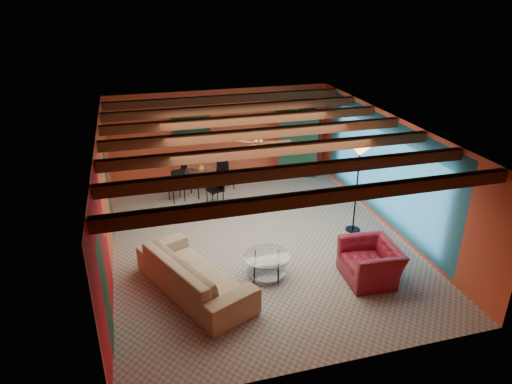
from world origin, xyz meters
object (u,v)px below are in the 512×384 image
object	(u,v)px
armchair	(370,262)
potted_plant	(296,104)
sofa	(194,273)
dining_table	(202,178)
armoire	(295,144)
vase	(201,158)
floor_lamp	(357,189)
coffee_table	(266,266)

from	to	relation	value
armchair	potted_plant	xyz separation A→B (m)	(0.45, 5.73, 1.83)
sofa	armchair	xyz separation A→B (m)	(3.44, -0.52, -0.02)
dining_table	armoire	world-z (taller)	armoire
dining_table	armchair	bearing A→B (deg)	-62.68
sofa	vase	bearing A→B (deg)	-35.66
floor_lamp	coffee_table	bearing A→B (deg)	-153.30
armchair	coffee_table	xyz separation A→B (m)	(-1.97, 0.62, -0.13)
armchair	potted_plant	size ratio (longest dim) A/B	2.53
coffee_table	vase	distance (m)	4.45
coffee_table	floor_lamp	size ratio (longest dim) A/B	0.44
sofa	floor_lamp	size ratio (longest dim) A/B	1.27
coffee_table	potted_plant	bearing A→B (deg)	64.59
armchair	floor_lamp	bearing A→B (deg)	166.30
armoire	coffee_table	bearing A→B (deg)	-95.74
coffee_table	armoire	size ratio (longest dim) A/B	0.48
armchair	vase	xyz separation A→B (m)	(-2.56, 4.95, 0.71)
potted_plant	vase	distance (m)	3.31
floor_lamp	vase	size ratio (longest dim) A/B	10.66
dining_table	vase	xyz separation A→B (m)	(0.00, 0.00, 0.59)
sofa	potted_plant	size ratio (longest dim) A/B	5.95
sofa	vase	distance (m)	4.58
armoire	potted_plant	distance (m)	1.22
sofa	armoire	distance (m)	6.54
armchair	armoire	bearing A→B (deg)	178.95
coffee_table	vase	bearing A→B (deg)	97.70
sofa	potted_plant	bearing A→B (deg)	-61.16
armchair	vase	world-z (taller)	vase
dining_table	potted_plant	world-z (taller)	potted_plant
floor_lamp	vase	xyz separation A→B (m)	(-3.15, 3.04, 0.01)
armoire	vase	xyz separation A→B (m)	(-3.01, -0.78, 0.09)
vase	potted_plant	bearing A→B (deg)	14.48
vase	coffee_table	bearing A→B (deg)	-82.30
armoire	potted_plant	xyz separation A→B (m)	(0.00, 0.00, 1.22)
dining_table	potted_plant	xyz separation A→B (m)	(3.01, 0.78, 1.72)
dining_table	floor_lamp	bearing A→B (deg)	-43.98
armchair	dining_table	xyz separation A→B (m)	(-2.56, 4.95, 0.12)
sofa	armchair	bearing A→B (deg)	-122.93
coffee_table	dining_table	bearing A→B (deg)	97.70
armchair	coffee_table	bearing A→B (deg)	-104.07
coffee_table	sofa	bearing A→B (deg)	-175.78
sofa	armoire	world-z (taller)	armoire
dining_table	floor_lamp	size ratio (longest dim) A/B	0.88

